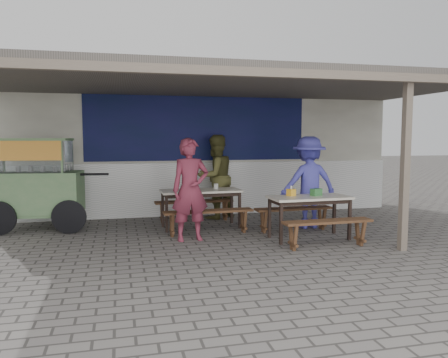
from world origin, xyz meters
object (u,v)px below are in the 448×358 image
Objects in this scene: table_right at (309,201)px; vendor_cart at (39,181)px; patron_street_side at (190,190)px; patron_wall_side at (216,177)px; donation_box at (316,192)px; patron_right_table at (308,182)px; condiment_jar at (216,186)px; table_left at (201,194)px; bench_right_street at (328,227)px; tissue_box at (291,192)px; bench_right_wall at (293,213)px; bench_left_street at (209,216)px; condiment_bowl at (193,189)px; bench_left_wall at (194,205)px.

table_right is 5.08m from vendor_cart.
patron_wall_side reaches higher than patron_street_side.
donation_box is (2.19, -0.31, -0.07)m from patron_street_side.
patron_street_side is at bearing 171.89° from donation_box.
patron_right_table is at bearing 65.04° from table_right.
condiment_jar is at bearing 53.50° from patron_wall_side.
condiment_jar is (-1.49, 1.42, -0.01)m from donation_box.
patron_right_table is (2.05, -0.48, 0.22)m from table_left.
table_left is 1.05× the size of bench_right_street.
patron_wall_side reaches higher than donation_box.
patron_wall_side reaches higher than tissue_box.
patron_right_table is at bearing 74.57° from donation_box.
bench_right_street is 0.82× the size of patron_wall_side.
tissue_box is at bearing 87.67° from patron_wall_side.
donation_box is 1.81× the size of condiment_jar.
table_left and table_right have the same top height.
bench_right_street is 1.31m from bench_right_wall.
patron_right_table reaches higher than patron_street_side.
bench_left_street is at bearing 175.49° from bench_right_wall.
vendor_cart is at bearing 159.50° from donation_box.
bench_left_street is 0.75m from patron_street_side.
patron_right_table is (1.55, -1.40, -0.02)m from patron_wall_side.
bench_right_street is at bearing -42.17° from bench_left_street.
donation_box is 2.37m from condiment_bowl.
patron_wall_side is (0.47, 1.55, 0.57)m from bench_left_street.
condiment_jar is at bearing 146.15° from bench_right_wall.
table_left is 15.39× the size of condiment_jar.
patron_wall_side is 1.02× the size of patron_right_table.
condiment_jar is (-1.72, 0.60, -0.09)m from patron_right_table.
donation_box is at bearing 74.34° from patron_right_table.
patron_wall_side is at bearing 110.28° from bench_right_street.
bench_left_wall is at bearing 126.98° from tissue_box.
bench_left_street is at bearing -112.20° from condiment_jar.
patron_right_table is at bearing 113.28° from patron_wall_side.
bench_right_wall is at bearing 100.50° from patron_wall_side.
bench_right_wall is 1.99m from condiment_bowl.
bench_right_street is 2.36m from patron_street_side.
donation_box is at bearing -75.22° from bench_right_wall.
patron_street_side reaches higher than table_right.
donation_box is 0.99× the size of condiment_bowl.
vendor_cart reaches higher than bench_right_wall.
bench_left_wall is at bearing 79.05° from condiment_bowl.
bench_left_wall is 1.10× the size of bench_right_street.
bench_left_street is 2.11m from patron_right_table.
condiment_bowl is (-0.64, -0.90, -0.14)m from patron_wall_side.
patron_right_table is 1.01m from tissue_box.
table_left is 1.11× the size of table_right.
tissue_box is (1.75, -0.24, -0.07)m from patron_street_side.
table_left is 2.12m from patron_right_table.
table_left is 0.37m from condiment_jar.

